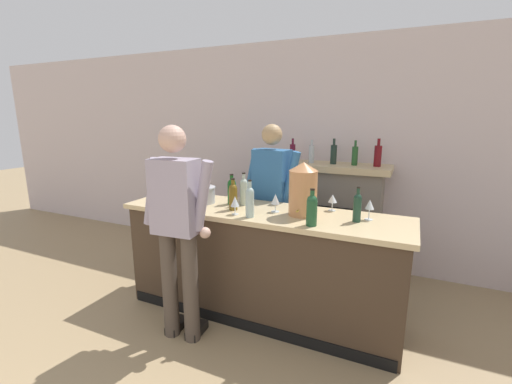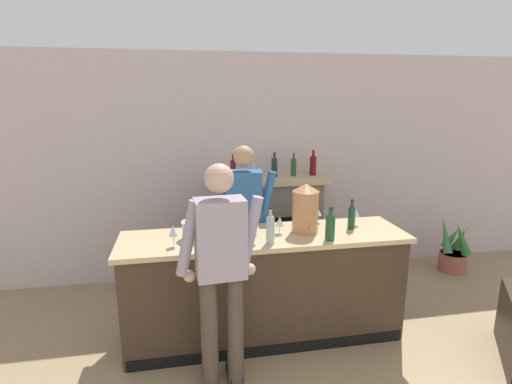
{
  "view_description": "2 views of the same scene",
  "coord_description": "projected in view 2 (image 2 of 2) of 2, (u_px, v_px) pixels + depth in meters",
  "views": [
    {
      "loc": [
        0.97,
        0.3,
        1.85
      ],
      "look_at": [
        -0.41,
        3.32,
        1.11
      ],
      "focal_mm": 24.0,
      "sensor_mm": 36.0,
      "label": 1
    },
    {
      "loc": [
        -0.93,
        -0.34,
        2.23
      ],
      "look_at": [
        -0.22,
        3.48,
        1.31
      ],
      "focal_mm": 28.0,
      "sensor_mm": 36.0,
      "label": 2
    }
  ],
  "objects": [
    {
      "name": "person_customer",
      "position": [
        221.0,
        269.0,
        2.95
      ],
      "size": [
        0.66,
        0.32,
        1.79
      ],
      "color": "#4A3E34",
      "rests_on": "ground_plane"
    },
    {
      "name": "wine_bottle_chardonnay_pale",
      "position": [
        239.0,
        218.0,
        3.64
      ],
      "size": [
        0.08,
        0.08,
        0.31
      ],
      "color": "#AABCAE",
      "rests_on": "bar_counter"
    },
    {
      "name": "wine_bottle_merlot_tall",
      "position": [
        270.0,
        228.0,
        3.36
      ],
      "size": [
        0.07,
        0.07,
        0.32
      ],
      "color": "#9FB9B4",
      "rests_on": "bar_counter"
    },
    {
      "name": "wine_glass_front_right",
      "position": [
        318.0,
        212.0,
        3.93
      ],
      "size": [
        0.08,
        0.08,
        0.15
      ],
      "color": "silver",
      "rests_on": "bar_counter"
    },
    {
      "name": "wine_glass_near_bucket",
      "position": [
        356.0,
        213.0,
        3.85
      ],
      "size": [
        0.07,
        0.07,
        0.17
      ],
      "color": "silver",
      "rests_on": "bar_counter"
    },
    {
      "name": "ice_bucket_steel",
      "position": [
        195.0,
        230.0,
        3.49
      ],
      "size": [
        0.24,
        0.24,
        0.16
      ],
      "color": "silver",
      "rests_on": "bar_counter"
    },
    {
      "name": "wine_bottle_port_short",
      "position": [
        351.0,
        216.0,
        3.74
      ],
      "size": [
        0.06,
        0.06,
        0.29
      ],
      "color": "#1A3929",
      "rests_on": "bar_counter"
    },
    {
      "name": "wine_bottle_burgundy_dark",
      "position": [
        330.0,
        225.0,
        3.45
      ],
      "size": [
        0.08,
        0.08,
        0.29
      ],
      "color": "#1D4B2A",
      "rests_on": "bar_counter"
    },
    {
      "name": "person_bartender",
      "position": [
        244.0,
        222.0,
        4.09
      ],
      "size": [
        0.65,
        0.34,
        1.77
      ],
      "color": "#222D2A",
      "rests_on": "ground_plane"
    },
    {
      "name": "wine_glass_by_dispenser",
      "position": [
        280.0,
        222.0,
        3.61
      ],
      "size": [
        0.07,
        0.07,
        0.16
      ],
      "color": "silver",
      "rests_on": "bar_counter"
    },
    {
      "name": "wine_glass_front_left",
      "position": [
        173.0,
        231.0,
        3.29
      ],
      "size": [
        0.07,
        0.07,
        0.19
      ],
      "color": "silver",
      "rests_on": "bar_counter"
    },
    {
      "name": "wine_bottle_cabernet_heavy",
      "position": [
        240.0,
        225.0,
        3.46
      ],
      "size": [
        0.08,
        0.08,
        0.29
      ],
      "color": "brown",
      "rests_on": "bar_counter"
    },
    {
      "name": "wall_back_panel",
      "position": [
        258.0,
        167.0,
        5.0
      ],
      "size": [
        12.0,
        0.07,
        2.75
      ],
      "color": "beige",
      "rests_on": "ground_plane"
    },
    {
      "name": "copper_dispenser",
      "position": [
        305.0,
        208.0,
        3.64
      ],
      "size": [
        0.24,
        0.28,
        0.46
      ],
      "color": "#C1804F",
      "rests_on": "bar_counter"
    },
    {
      "name": "wine_bottle_rose_blush",
      "position": [
        225.0,
        220.0,
        3.61
      ],
      "size": [
        0.08,
        0.08,
        0.29
      ],
      "color": "#134D17",
      "rests_on": "bar_counter"
    },
    {
      "name": "potted_plant_corner",
      "position": [
        453.0,
        251.0,
        5.21
      ],
      "size": [
        0.38,
        0.38,
        0.73
      ],
      "color": "#A05948",
      "rests_on": "ground_plane"
    },
    {
      "name": "bar_counter",
      "position": [
        265.0,
        286.0,
        3.73
      ],
      "size": [
        2.6,
        0.69,
        1.02
      ],
      "color": "#3F2E21",
      "rests_on": "ground_plane"
    },
    {
      "name": "fireplace_stone",
      "position": [
        272.0,
        227.0,
        4.94
      ],
      "size": [
        1.33,
        0.52,
        1.61
      ],
      "color": "gray",
      "rests_on": "ground_plane"
    },
    {
      "name": "wine_glass_back_row",
      "position": [
        253.0,
        232.0,
        3.35
      ],
      "size": [
        0.07,
        0.07,
        0.16
      ],
      "color": "silver",
      "rests_on": "bar_counter"
    }
  ]
}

